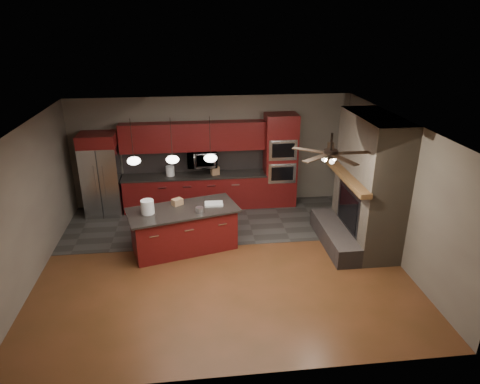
{
  "coord_description": "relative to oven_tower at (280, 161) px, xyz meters",
  "views": [
    {
      "loc": [
        -0.5,
        -7.45,
        4.58
      ],
      "look_at": [
        0.43,
        0.6,
        1.24
      ],
      "focal_mm": 32.0,
      "sensor_mm": 36.0,
      "label": 1
    }
  ],
  "objects": [
    {
      "name": "microwave",
      "position": [
        -1.98,
        0.06,
        0.11
      ],
      "size": [
        0.73,
        0.41,
        0.5
      ],
      "primitive_type": "imported",
      "color": "silver",
      "rests_on": "back_cabinetry"
    },
    {
      "name": "ceiling",
      "position": [
        -1.7,
        -2.69,
        1.61
      ],
      "size": [
        7.0,
        6.0,
        0.02
      ],
      "primitive_type": "cube",
      "color": "white",
      "rests_on": "back_wall"
    },
    {
      "name": "oven_tower",
      "position": [
        0.0,
        0.0,
        0.0
      ],
      "size": [
        0.8,
        0.63,
        2.38
      ],
      "color": "#5E1112",
      "rests_on": "ground"
    },
    {
      "name": "white_bucket",
      "position": [
        -3.14,
        -2.21,
        -0.13
      ],
      "size": [
        0.37,
        0.37,
        0.28
      ],
      "primitive_type": "cylinder",
      "rotation": [
        0.0,
        0.0,
        0.7
      ],
      "color": "white",
      "rests_on": "kitchen_island"
    },
    {
      "name": "ceiling_fan",
      "position": [
        0.1,
        -3.49,
        1.27
      ],
      "size": [
        1.27,
        1.33,
        0.41
      ],
      "color": "black",
      "rests_on": "ceiling"
    },
    {
      "name": "right_wall",
      "position": [
        1.8,
        -2.69,
        0.21
      ],
      "size": [
        0.02,
        6.0,
        2.8
      ],
      "primitive_type": "cube",
      "color": "#706859",
      "rests_on": "ground"
    },
    {
      "name": "pendant_left",
      "position": [
        -3.35,
        -1.99,
        0.77
      ],
      "size": [
        0.26,
        0.26,
        0.92
      ],
      "color": "black",
      "rests_on": "ceiling"
    },
    {
      "name": "back_wall",
      "position": [
        -1.7,
        0.31,
        0.21
      ],
      "size": [
        7.0,
        0.02,
        2.8
      ],
      "primitive_type": "cube",
      "color": "#706859",
      "rests_on": "ground"
    },
    {
      "name": "back_cabinetry",
      "position": [
        -2.18,
        0.05,
        -0.3
      ],
      "size": [
        3.59,
        0.64,
        2.2
      ],
      "color": "#5E1112",
      "rests_on": "ground"
    },
    {
      "name": "pendant_center",
      "position": [
        -2.6,
        -1.99,
        0.77
      ],
      "size": [
        0.26,
        0.26,
        0.92
      ],
      "color": "black",
      "rests_on": "ceiling"
    },
    {
      "name": "slate_tile_patch",
      "position": [
        -1.7,
        -0.89,
        -1.19
      ],
      "size": [
        7.0,
        2.4,
        0.01
      ],
      "primitive_type": "cube",
      "color": "#383632",
      "rests_on": "ground"
    },
    {
      "name": "counter_box",
      "position": [
        -1.66,
        -0.04,
        -0.18
      ],
      "size": [
        0.23,
        0.2,
        0.21
      ],
      "primitive_type": "cube",
      "rotation": [
        0.0,
        0.0,
        0.31
      ],
      "color": "#946D4C",
      "rests_on": "back_cabinetry"
    },
    {
      "name": "pendant_right",
      "position": [
        -1.85,
        -1.99,
        0.77
      ],
      "size": [
        0.26,
        0.26,
        0.92
      ],
      "color": "black",
      "rests_on": "ceiling"
    },
    {
      "name": "refrigerator",
      "position": [
        -4.42,
        -0.07,
        -0.17
      ],
      "size": [
        0.87,
        0.75,
        2.04
      ],
      "color": "silver",
      "rests_on": "ground"
    },
    {
      "name": "kitchen_island",
      "position": [
        -2.45,
        -2.1,
        -0.73
      ],
      "size": [
        2.42,
        1.56,
        0.92
      ],
      "rotation": [
        0.0,
        0.0,
        0.26
      ],
      "color": "#5E1112",
      "rests_on": "ground"
    },
    {
      "name": "counter_bucket",
      "position": [
        -2.78,
        0.01,
        -0.17
      ],
      "size": [
        0.22,
        0.22,
        0.24
      ],
      "primitive_type": "cylinder",
      "rotation": [
        0.0,
        0.0,
        -0.02
      ],
      "color": "white",
      "rests_on": "back_cabinetry"
    },
    {
      "name": "fireplace_column",
      "position": [
        1.34,
        -2.29,
        0.11
      ],
      "size": [
        1.3,
        2.1,
        2.8
      ],
      "color": "#6E604E",
      "rests_on": "ground"
    },
    {
      "name": "cardboard_box",
      "position": [
        -2.56,
        -1.86,
        -0.2
      ],
      "size": [
        0.26,
        0.25,
        0.13
      ],
      "primitive_type": "cube",
      "rotation": [
        0.0,
        0.0,
        0.62
      ],
      "color": "#9A744F",
      "rests_on": "kitchen_island"
    },
    {
      "name": "ground",
      "position": [
        -1.7,
        -2.69,
        -1.19
      ],
      "size": [
        7.0,
        7.0,
        0.0
      ],
      "primitive_type": "plane",
      "color": "brown",
      "rests_on": "ground"
    },
    {
      "name": "left_wall",
      "position": [
        -5.2,
        -2.69,
        0.21
      ],
      "size": [
        0.02,
        6.0,
        2.8
      ],
      "primitive_type": "cube",
      "color": "#706859",
      "rests_on": "ground"
    },
    {
      "name": "paint_can",
      "position": [
        -2.11,
        -2.28,
        -0.22
      ],
      "size": [
        0.21,
        0.21,
        0.11
      ],
      "primitive_type": "cylinder",
      "rotation": [
        0.0,
        0.0,
        0.39
      ],
      "color": "silver",
      "rests_on": "kitchen_island"
    },
    {
      "name": "paint_tray",
      "position": [
        -1.81,
        -1.95,
        -0.25
      ],
      "size": [
        0.38,
        0.27,
        0.04
      ],
      "primitive_type": "cube",
      "rotation": [
        0.0,
        0.0,
        -0.02
      ],
      "color": "silver",
      "rests_on": "kitchen_island"
    }
  ]
}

